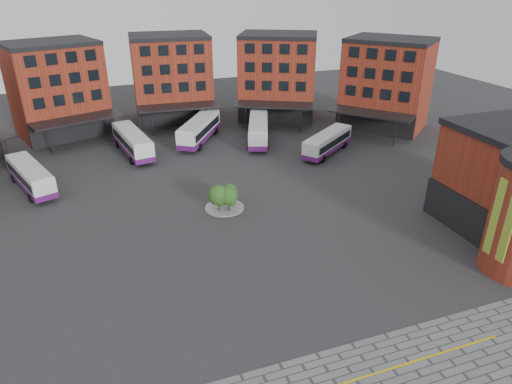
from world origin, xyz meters
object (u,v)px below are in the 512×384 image
object	(u,v)px
bus_d	(199,130)
bus_e	(258,130)
tree_island	(225,196)
bus_b	(31,176)
bus_c	(133,142)
bus_f	(327,142)

from	to	relation	value
bus_d	bus_e	distance (m)	9.18
tree_island	bus_d	size ratio (longest dim) A/B	0.36
bus_b	bus_c	size ratio (longest dim) A/B	0.92
bus_b	bus_f	world-z (taller)	bus_b
bus_c	bus_d	xyz separation A→B (m)	(10.38, 2.18, 0.06)
bus_c	bus_d	world-z (taller)	bus_d
tree_island	bus_d	xyz separation A→B (m)	(2.74, 23.54, 0.20)
bus_b	bus_e	xyz separation A→B (m)	(31.92, 7.14, 0.17)
tree_island	bus_e	distance (m)	23.34
tree_island	bus_e	xyz separation A→B (m)	(11.36, 20.39, 0.18)
bus_e	bus_f	xyz separation A→B (m)	(7.68, -8.28, -0.20)
bus_b	bus_e	bearing A→B (deg)	-7.83
tree_island	bus_f	xyz separation A→B (m)	(19.05, 12.10, -0.02)
tree_island	bus_e	size ratio (longest dim) A/B	0.35
tree_island	bus_b	bearing A→B (deg)	147.22
bus_b	tree_island	bearing A→B (deg)	-53.23
tree_island	bus_c	xyz separation A→B (m)	(-7.64, 21.35, 0.14)
tree_island	bus_b	xyz separation A→B (m)	(-20.56, 13.24, 0.01)
bus_e	bus_d	bearing A→B (deg)	-179.39
bus_b	bus_c	xyz separation A→B (m)	(12.92, 8.11, 0.14)
bus_d	bus_e	size ratio (longest dim) A/B	0.96
tree_island	bus_d	world-z (taller)	bus_d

